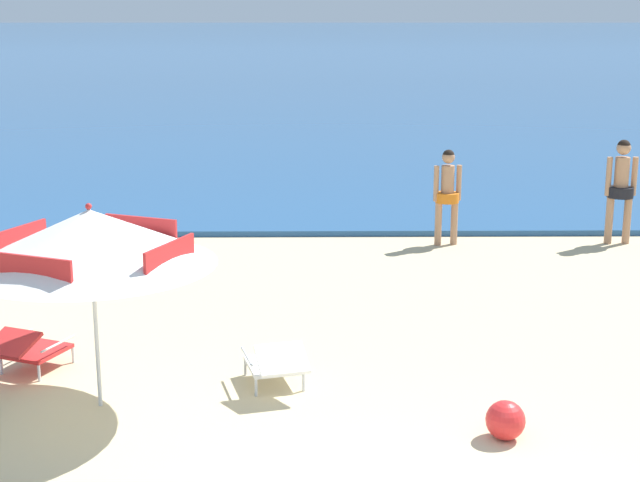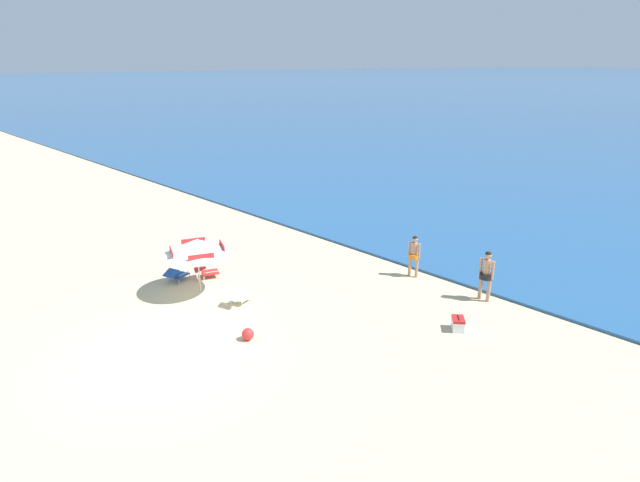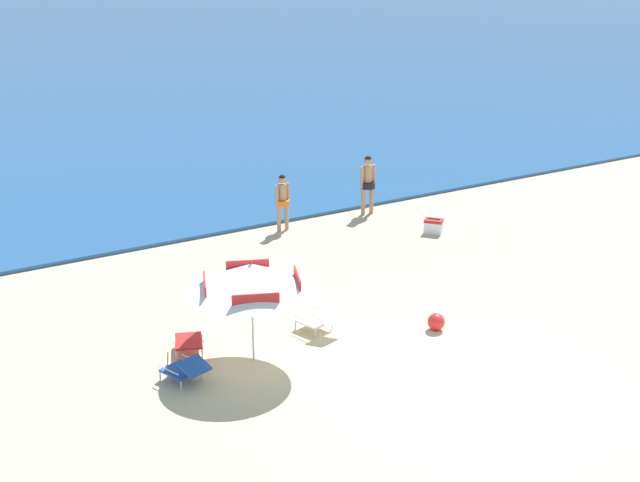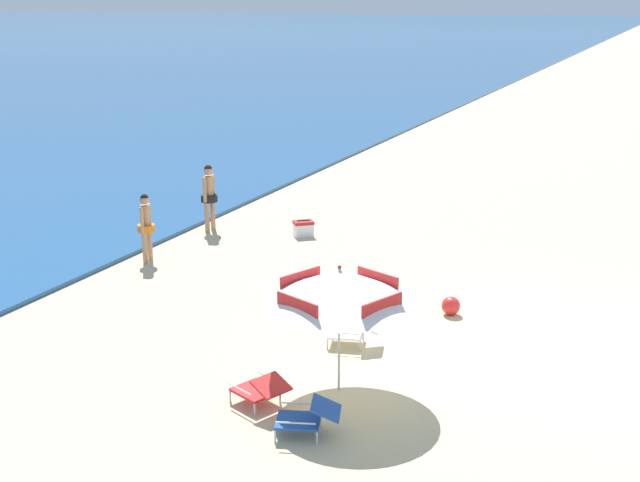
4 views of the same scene
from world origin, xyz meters
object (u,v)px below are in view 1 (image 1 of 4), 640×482
(lounge_chair_under_umbrella, at_px, (28,348))
(person_standing_beside, at_px, (447,190))
(beach_ball, at_px, (505,420))
(person_standing_near_shore, at_px, (621,184))
(beach_umbrella_striped_main, at_px, (90,238))
(lounge_chair_facing_sea, at_px, (276,363))

(lounge_chair_under_umbrella, height_order, person_standing_beside, person_standing_beside)
(person_standing_beside, bearing_deg, beach_ball, -94.10)
(person_standing_near_shore, distance_m, beach_ball, 8.09)
(beach_umbrella_striped_main, xyz_separation_m, lounge_chair_under_umbrella, (-0.94, 0.86, -1.41))
(beach_umbrella_striped_main, xyz_separation_m, beach_ball, (3.79, -0.77, -1.51))
(person_standing_near_shore, height_order, beach_ball, person_standing_near_shore)
(beach_umbrella_striped_main, height_order, beach_ball, beach_umbrella_striped_main)
(beach_umbrella_striped_main, distance_m, lounge_chair_facing_sea, 2.25)
(beach_ball, bearing_deg, beach_umbrella_striped_main, 168.56)
(lounge_chair_facing_sea, height_order, person_standing_near_shore, person_standing_near_shore)
(person_standing_beside, bearing_deg, lounge_chair_facing_sea, -113.29)
(beach_umbrella_striped_main, height_order, lounge_chair_facing_sea, beach_umbrella_striped_main)
(beach_ball, bearing_deg, lounge_chair_under_umbrella, 161.03)
(person_standing_beside, bearing_deg, lounge_chair_under_umbrella, -133.09)
(beach_umbrella_striped_main, bearing_deg, person_standing_beside, 56.32)
(lounge_chair_under_umbrella, xyz_separation_m, beach_ball, (4.73, -1.63, -0.10))
(beach_umbrella_striped_main, distance_m, person_standing_beside, 7.82)
(lounge_chair_facing_sea, xyz_separation_m, person_standing_beside, (2.61, 6.06, 0.65))
(beach_umbrella_striped_main, relative_size, person_standing_beside, 1.93)
(person_standing_near_shore, bearing_deg, beach_ball, -115.00)
(lounge_chair_under_umbrella, bearing_deg, beach_umbrella_striped_main, -42.46)
(beach_umbrella_striped_main, bearing_deg, person_standing_near_shore, 42.21)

